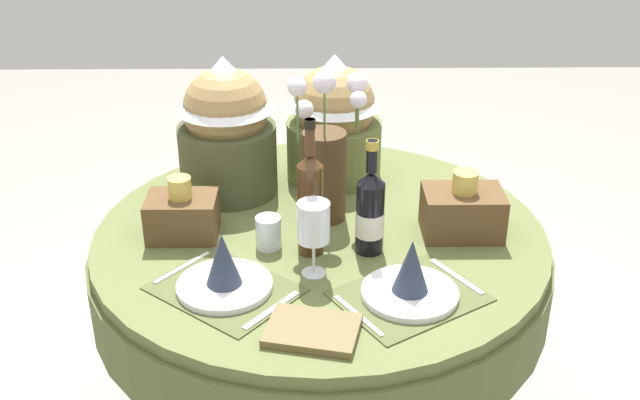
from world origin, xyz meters
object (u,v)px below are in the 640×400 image
object	(u,v)px
wine_bottle_centre	(370,212)
gift_tub_back_centre	(334,114)
dining_table	(320,270)
place_setting_right	(410,281)
wine_glass_left	(314,223)
tumbler_mid	(268,232)
woven_basket_side_right	(462,211)
gift_tub_back_left	(226,122)
woven_basket_side_left	(182,215)
wine_bottle_left	(310,204)
flower_vase	(325,162)
book_on_table	(313,330)
place_setting_left	(224,274)

from	to	relation	value
wine_bottle_centre	gift_tub_back_centre	size ratio (longest dim) A/B	0.80
dining_table	wine_bottle_centre	distance (m)	0.31
place_setting_right	wine_glass_left	size ratio (longest dim) A/B	2.08
tumbler_mid	woven_basket_side_right	bearing A→B (deg)	7.57
wine_glass_left	gift_tub_back_left	distance (m)	0.56
place_setting_right	woven_basket_side_left	size ratio (longest dim) A/B	2.20
wine_bottle_left	wine_bottle_centre	xyz separation A→B (m)	(0.16, 0.00, -0.02)
woven_basket_side_left	gift_tub_back_centre	bearing A→B (deg)	42.24
gift_tub_back_left	gift_tub_back_centre	xyz separation A→B (m)	(0.33, 0.11, -0.02)
dining_table	flower_vase	world-z (taller)	flower_vase
wine_bottle_centre	book_on_table	size ratio (longest dim) A/B	1.55
place_setting_left	gift_tub_back_left	world-z (taller)	gift_tub_back_left
place_setting_left	tumbler_mid	xyz separation A→B (m)	(0.10, 0.21, -0.00)
flower_vase	woven_basket_side_left	distance (m)	0.43
book_on_table	wine_bottle_left	bearing A→B (deg)	103.44
wine_glass_left	gift_tub_back_left	xyz separation A→B (m)	(-0.26, 0.49, 0.08)
woven_basket_side_right	wine_bottle_left	bearing A→B (deg)	-167.21
place_setting_left	wine_glass_left	world-z (taller)	wine_glass_left
place_setting_left	place_setting_right	size ratio (longest dim) A/B	1.00
place_setting_right	place_setting_left	bearing A→B (deg)	175.20
gift_tub_back_left	woven_basket_side_right	xyz separation A→B (m)	(0.68, -0.28, -0.16)
book_on_table	woven_basket_side_left	world-z (taller)	woven_basket_side_left
flower_vase	wine_glass_left	world-z (taller)	flower_vase
gift_tub_back_centre	woven_basket_side_left	size ratio (longest dim) A/B	2.10
dining_table	wine_bottle_left	world-z (taller)	wine_bottle_left
dining_table	place_setting_left	xyz separation A→B (m)	(-0.24, -0.30, 0.18)
flower_vase	book_on_table	size ratio (longest dim) A/B	2.18
wine_bottle_left	book_on_table	world-z (taller)	wine_bottle_left
place_setting_left	book_on_table	world-z (taller)	place_setting_left
flower_vase	woven_basket_side_right	world-z (taller)	flower_vase
dining_table	wine_bottle_left	xyz separation A→B (m)	(-0.03, -0.12, 0.28)
flower_vase	woven_basket_side_right	distance (m)	0.41
flower_vase	gift_tub_back_centre	distance (m)	0.29
place_setting_left	woven_basket_side_left	distance (m)	0.31
place_setting_left	woven_basket_side_right	xyz separation A→B (m)	(0.64, 0.28, 0.02)
dining_table	wine_glass_left	distance (m)	0.37
wine_bottle_centre	woven_basket_side_left	bearing A→B (deg)	170.15
book_on_table	gift_tub_back_left	xyz separation A→B (m)	(-0.26, 0.75, 0.22)
tumbler_mid	gift_tub_back_left	distance (m)	0.42
wine_bottle_centre	gift_tub_back_left	bearing A→B (deg)	137.74
place_setting_left	wine_glass_left	size ratio (longest dim) A/B	2.09
place_setting_right	wine_bottle_left	xyz separation A→B (m)	(-0.24, 0.22, 0.10)
place_setting_right	wine_bottle_left	world-z (taller)	wine_bottle_left
place_setting_left	gift_tub_back_centre	distance (m)	0.75
gift_tub_back_centre	woven_basket_side_left	distance (m)	0.60
dining_table	place_setting_right	xyz separation A→B (m)	(0.22, -0.34, 0.18)
woven_basket_side_left	wine_bottle_centre	bearing A→B (deg)	-9.85
place_setting_left	gift_tub_back_centre	size ratio (longest dim) A/B	1.05
flower_vase	wine_bottle_centre	xyz separation A→B (m)	(0.12, -0.19, -0.06)
tumbler_mid	wine_glass_left	bearing A→B (deg)	-48.29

